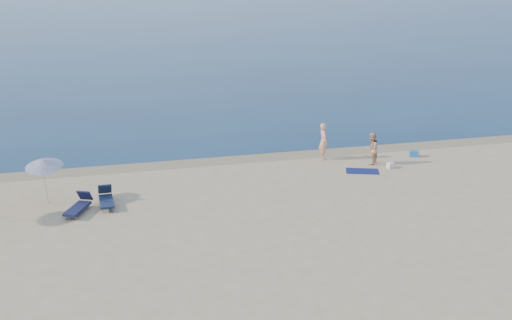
# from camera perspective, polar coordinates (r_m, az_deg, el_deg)

# --- Properties ---
(sea) EXTENTS (240.00, 160.00, 0.01)m
(sea) POSITION_cam_1_polar(r_m,az_deg,el_deg) (112.72, -10.26, 12.31)
(sea) COLOR #0B2647
(sea) RESTS_ON ground
(wet_sand_strip) EXTENTS (240.00, 1.60, 0.00)m
(wet_sand_strip) POSITION_cam_1_polar(r_m,az_deg,el_deg) (33.98, 0.30, 0.23)
(wet_sand_strip) COLOR #847254
(wet_sand_strip) RESTS_ON ground
(person_left) EXTENTS (0.49, 0.72, 1.94)m
(person_left) POSITION_cam_1_polar(r_m,az_deg,el_deg) (33.67, 6.03, 1.68)
(person_left) COLOR tan
(person_left) RESTS_ON ground
(person_right) EXTENTS (1.01, 1.02, 1.66)m
(person_right) POSITION_cam_1_polar(r_m,az_deg,el_deg) (33.19, 10.25, 1.00)
(person_right) COLOR tan
(person_right) RESTS_ON ground
(beach_towel) EXTENTS (1.80, 1.38, 0.03)m
(beach_towel) POSITION_cam_1_polar(r_m,az_deg,el_deg) (32.24, 9.43, -0.98)
(beach_towel) COLOR #0E1449
(beach_towel) RESTS_ON ground
(white_bag) EXTENTS (0.38, 0.35, 0.27)m
(white_bag) POSITION_cam_1_polar(r_m,az_deg,el_deg) (32.99, 11.86, -0.47)
(white_bag) COLOR silver
(white_bag) RESTS_ON ground
(blue_cooler) EXTENTS (0.56, 0.49, 0.33)m
(blue_cooler) POSITION_cam_1_polar(r_m,az_deg,el_deg) (35.14, 13.87, 0.57)
(blue_cooler) COLOR #226EB9
(blue_cooler) RESTS_ON ground
(umbrella_near) EXTENTS (1.90, 1.92, 2.09)m
(umbrella_near) POSITION_cam_1_polar(r_m,az_deg,el_deg) (28.76, -18.34, -0.30)
(umbrella_near) COLOR silver
(umbrella_near) RESTS_ON ground
(lounger_left) EXTENTS (0.64, 1.78, 0.78)m
(lounger_left) POSITION_cam_1_polar(r_m,az_deg,el_deg) (28.20, -13.17, -3.42)
(lounger_left) COLOR #16203D
(lounger_left) RESTS_ON ground
(lounger_right) EXTENTS (1.25, 1.83, 0.77)m
(lounger_right) POSITION_cam_1_polar(r_m,az_deg,el_deg) (27.73, -15.49, -3.98)
(lounger_right) COLOR #15183A
(lounger_right) RESTS_ON ground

